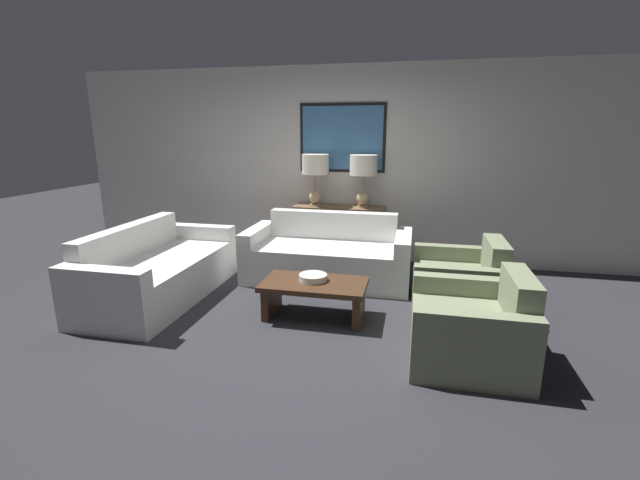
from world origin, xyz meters
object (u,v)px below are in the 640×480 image
armchair_near_camera (472,329)px  couch_by_side (158,272)px  console_table (338,235)px  armchair_near_back_wall (460,284)px  decorative_bowl (313,277)px  table_lamp_right (363,170)px  coffee_table (314,292)px  table_lamp_left (315,169)px  couch_by_back_wall (328,257)px

armchair_near_camera → couch_by_side: bearing=168.1°
console_table → armchair_near_back_wall: console_table is taller
decorative_bowl → table_lamp_right: bearing=82.1°
coffee_table → armchair_near_camera: size_ratio=1.09×
table_lamp_left → armchair_near_back_wall: (1.83, -1.33, -1.02)m
coffee_table → armchair_near_back_wall: (1.41, 0.52, -0.00)m
coffee_table → armchair_near_back_wall: bearing=20.3°
decorative_bowl → armchair_near_back_wall: size_ratio=0.30×
console_table → decorative_bowl: console_table is taller
table_lamp_right → decorative_bowl: (-0.25, -1.82, -0.89)m
couch_by_side → armchair_near_back_wall: bearing=6.5°
table_lamp_right → armchair_near_back_wall: (1.18, -1.33, -1.02)m
couch_by_side → decorative_bowl: bearing=-3.9°
coffee_table → decorative_bowl: bearing=121.5°
table_lamp_right → armchair_near_back_wall: table_lamp_right is taller
table_lamp_right → armchair_near_back_wall: 2.05m
armchair_near_back_wall → table_lamp_left: bearing=143.9°
console_table → armchair_near_back_wall: (1.51, -1.33, -0.13)m
console_table → table_lamp_left: table_lamp_left is taller
armchair_near_back_wall → decorative_bowl: bearing=-161.1°
table_lamp_left → table_lamp_right: same height
couch_by_side → coffee_table: 1.81m
decorative_bowl → armchair_near_camera: bearing=-21.2°
table_lamp_right → coffee_table: (-0.23, -1.86, -1.02)m
couch_by_side → armchair_near_camera: 3.29m
armchair_near_back_wall → table_lamp_right: bearing=131.5°
table_lamp_left → armchair_near_back_wall: bearing=-36.1°
couch_by_side → decorative_bowl: 1.79m
couch_by_side → coffee_table: couch_by_side is taller
console_table → coffee_table: 1.86m
armchair_near_camera → table_lamp_left: bearing=127.6°
coffee_table → decorative_bowl: size_ratio=3.69×
couch_by_side → armchair_near_back_wall: size_ratio=2.14×
couch_by_side → table_lamp_left: bearing=50.8°
table_lamp_left → decorative_bowl: size_ratio=2.53×
table_lamp_left → couch_by_back_wall: bearing=-65.7°
coffee_table → decorative_bowl: decorative_bowl is taller
couch_by_back_wall → couch_by_side: same height
couch_by_back_wall → couch_by_side: 1.97m
console_table → armchair_near_back_wall: 2.02m
table_lamp_left → armchair_near_back_wall: size_ratio=0.75×
couch_by_side → armchair_near_back_wall: couch_by_side is taller
decorative_bowl → armchair_near_back_wall: bearing=18.9°
console_table → couch_by_side: bearing=-135.2°
couch_by_side → armchair_near_camera: couch_by_side is taller
table_lamp_right → couch_by_back_wall: (-0.33, -0.72, -1.00)m
table_lamp_right → armchair_near_camera: size_ratio=0.75×
console_table → decorative_bowl: (0.07, -1.82, 0.00)m
table_lamp_left → coffee_table: 2.16m
couch_by_side → armchair_near_back_wall: 3.24m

